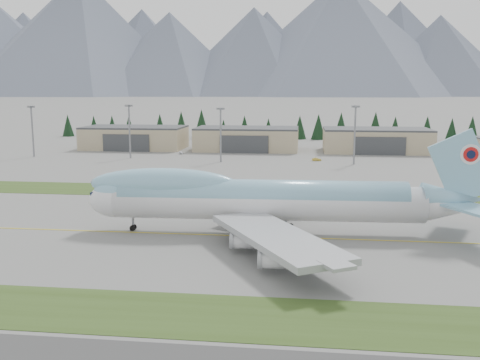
# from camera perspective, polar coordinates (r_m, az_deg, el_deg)

# --- Properties ---
(ground) EXTENTS (7000.00, 7000.00, 0.00)m
(ground) POSITION_cam_1_polar(r_m,az_deg,el_deg) (106.42, 0.21, -5.99)
(ground) COLOR slate
(ground) RESTS_ON ground
(grass_strip_near) EXTENTS (400.00, 14.00, 0.08)m
(grass_strip_near) POSITION_cam_1_polar(r_m,az_deg,el_deg) (70.97, -3.46, -14.26)
(grass_strip_near) COLOR #314719
(grass_strip_near) RESTS_ON ground
(grass_strip_far) EXTENTS (400.00, 18.00, 0.08)m
(grass_strip_far) POSITION_cam_1_polar(r_m,az_deg,el_deg) (150.03, 2.20, -1.36)
(grass_strip_far) COLOR #314719
(grass_strip_far) RESTS_ON ground
(taxiway_line_main) EXTENTS (400.00, 0.40, 0.02)m
(taxiway_line_main) POSITION_cam_1_polar(r_m,az_deg,el_deg) (106.42, 0.21, -5.99)
(taxiway_line_main) COLOR yellow
(taxiway_line_main) RESTS_ON ground
(boeing_747_freighter) EXTENTS (80.99, 70.26, 21.44)m
(boeing_747_freighter) POSITION_cam_1_polar(r_m,az_deg,el_deg) (106.85, 2.45, -2.04)
(boeing_747_freighter) COLOR silver
(boeing_747_freighter) RESTS_ON ground
(hangar_left) EXTENTS (48.00, 26.60, 10.80)m
(hangar_left) POSITION_cam_1_polar(r_m,az_deg,el_deg) (265.66, -11.16, 4.48)
(hangar_left) COLOR tan
(hangar_left) RESTS_ON ground
(hangar_center) EXTENTS (48.00, 26.60, 10.80)m
(hangar_center) POSITION_cam_1_polar(r_m,az_deg,el_deg) (254.16, 0.76, 4.43)
(hangar_center) COLOR tan
(hangar_center) RESTS_ON ground
(hangar_right) EXTENTS (48.00, 26.60, 10.80)m
(hangar_right) POSITION_cam_1_polar(r_m,az_deg,el_deg) (254.91, 14.33, 4.14)
(hangar_right) COLOR tan
(hangar_right) RESTS_ON ground
(floodlight_masts) EXTENTS (203.17, 10.69, 24.06)m
(floodlight_masts) POSITION_cam_1_polar(r_m,az_deg,el_deg) (212.90, 1.00, 6.18)
(floodlight_masts) COLOR gray
(floodlight_masts) RESTS_ON ground
(service_vehicle_a) EXTENTS (2.56, 3.91, 1.24)m
(service_vehicle_a) POSITION_cam_1_polar(r_m,az_deg,el_deg) (240.40, -6.35, 2.77)
(service_vehicle_a) COLOR white
(service_vehicle_a) RESTS_ON ground
(service_vehicle_b) EXTENTS (3.99, 2.11, 1.25)m
(service_vehicle_b) POSITION_cam_1_polar(r_m,az_deg,el_deg) (218.29, 8.18, 2.03)
(service_vehicle_b) COLOR gold
(service_vehicle_b) RESTS_ON ground
(service_vehicle_c) EXTENTS (2.67, 3.96, 1.07)m
(service_vehicle_c) POSITION_cam_1_polar(r_m,az_deg,el_deg) (234.48, 20.38, 2.05)
(service_vehicle_c) COLOR #AAABAF
(service_vehicle_c) RESTS_ON ground
(conifer_belt) EXTENTS (272.34, 14.74, 16.92)m
(conifer_belt) POSITION_cam_1_polar(r_m,az_deg,el_deg) (313.23, 5.02, 5.71)
(conifer_belt) COLOR black
(conifer_belt) RESTS_ON ground
(mountain_ridge_front) EXTENTS (4252.73, 1178.80, 509.55)m
(mountain_ridge_front) POSITION_cam_1_polar(r_m,az_deg,el_deg) (2332.07, 1.91, 14.53)
(mountain_ridge_front) COLOR #434A5A
(mountain_ridge_front) RESTS_ON ground
(mountain_ridge_rear) EXTENTS (4492.21, 1063.04, 531.52)m
(mountain_ridge_rear) POSITION_cam_1_polar(r_m,az_deg,el_deg) (3028.38, 13.52, 13.70)
(mountain_ridge_rear) COLOR #434A5A
(mountain_ridge_rear) RESTS_ON ground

